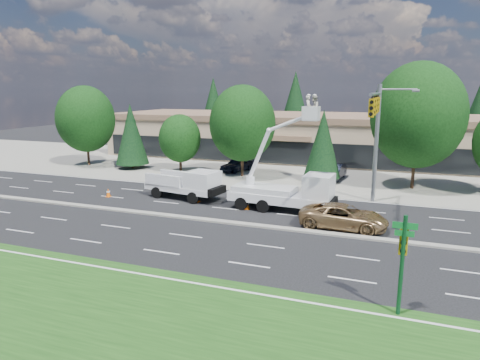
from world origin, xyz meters
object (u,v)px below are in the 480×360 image
at_px(utility_pickup, 187,187).
at_px(minivan, 343,217).
at_px(bucket_truck, 290,187).
at_px(street_sign_pole, 403,254).
at_px(signal_mast, 376,126).

relative_size(utility_pickup, minivan, 1.18).
relative_size(utility_pickup, bucket_truck, 0.77).
bearing_deg(utility_pickup, street_sign_pole, -30.29).
relative_size(street_sign_pole, minivan, 0.73).
xyz_separation_m(utility_pickup, bucket_truck, (8.52, -0.72, 0.82)).
xyz_separation_m(street_sign_pole, minivan, (-3.33, 9.95, -1.69)).
distance_m(signal_mast, street_sign_pole, 15.99).
height_order(utility_pickup, minivan, utility_pickup).
height_order(bucket_truck, minivan, bucket_truck).
distance_m(street_sign_pole, bucket_truck, 14.63).
height_order(signal_mast, bucket_truck, signal_mast).
bearing_deg(street_sign_pole, utility_pickup, 140.28).
bearing_deg(street_sign_pole, bucket_truck, 120.72).
bearing_deg(utility_pickup, bucket_truck, 4.61).
distance_m(street_sign_pole, minivan, 10.63).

